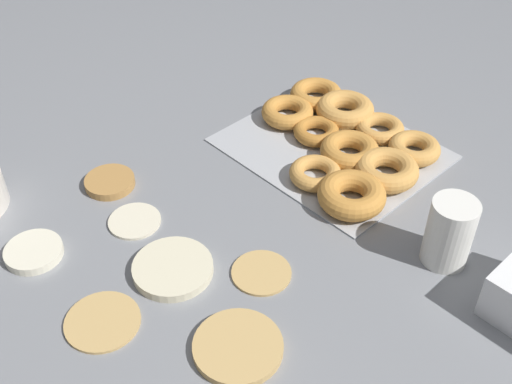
{
  "coord_description": "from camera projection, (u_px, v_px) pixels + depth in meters",
  "views": [
    {
      "loc": [
        -0.53,
        0.44,
        0.7
      ],
      "look_at": [
        0.03,
        -0.09,
        0.04
      ],
      "focal_mm": 45.0,
      "sensor_mm": 36.0,
      "label": 1
    }
  ],
  "objects": [
    {
      "name": "pancake_3",
      "position": [
        173.0,
        268.0,
        0.93
      ],
      "size": [
        0.12,
        0.12,
        0.01
      ],
      "primitive_type": "cylinder",
      "color": "beige",
      "rests_on": "ground_plane"
    },
    {
      "name": "pancake_1",
      "position": [
        102.0,
        320.0,
        0.86
      ],
      "size": [
        0.1,
        0.1,
        0.01
      ],
      "primitive_type": "cylinder",
      "color": "tan",
      "rests_on": "ground_plane"
    },
    {
      "name": "pancake_2",
      "position": [
        34.0,
        252.0,
        0.96
      ],
      "size": [
        0.09,
        0.09,
        0.01
      ],
      "primitive_type": "cylinder",
      "color": "silver",
      "rests_on": "ground_plane"
    },
    {
      "name": "donut_tray",
      "position": [
        344.0,
        142.0,
        1.15
      ],
      "size": [
        0.36,
        0.3,
        0.04
      ],
      "color": "#ADAFB5",
      "rests_on": "ground_plane"
    },
    {
      "name": "ground_plane",
      "position": [
        226.0,
        246.0,
        0.98
      ],
      "size": [
        3.0,
        3.0,
        0.0
      ],
      "primitive_type": "plane",
      "color": "gray"
    },
    {
      "name": "pancake_7",
      "position": [
        134.0,
        220.0,
        1.01
      ],
      "size": [
        0.08,
        0.08,
        0.01
      ],
      "primitive_type": "cylinder",
      "color": "beige",
      "rests_on": "ground_plane"
    },
    {
      "name": "pancake_5",
      "position": [
        264.0,
        270.0,
        0.93
      ],
      "size": [
        0.09,
        0.09,
        0.01
      ],
      "primitive_type": "cylinder",
      "color": "tan",
      "rests_on": "ground_plane"
    },
    {
      "name": "pancake_0",
      "position": [
        238.0,
        347.0,
        0.83
      ],
      "size": [
        0.12,
        0.12,
        0.01
      ],
      "primitive_type": "cylinder",
      "color": "tan",
      "rests_on": "ground_plane"
    },
    {
      "name": "paper_cup",
      "position": [
        449.0,
        232.0,
        0.92
      ],
      "size": [
        0.07,
        0.07,
        0.11
      ],
      "color": "white",
      "rests_on": "ground_plane"
    },
    {
      "name": "pancake_4",
      "position": [
        110.0,
        182.0,
        1.08
      ],
      "size": [
        0.08,
        0.08,
        0.01
      ],
      "primitive_type": "cylinder",
      "color": "#B27F42",
      "rests_on": "ground_plane"
    }
  ]
}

